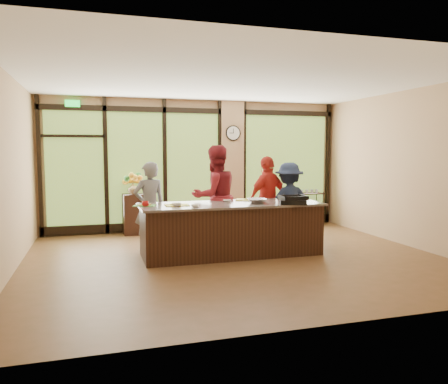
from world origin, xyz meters
TOP-DOWN VIEW (x-y plane):
  - floor at (0.00, 0.00)m, footprint 7.00×7.00m
  - ceiling at (0.00, 0.00)m, footprint 7.00×7.00m
  - back_wall at (0.00, 3.00)m, footprint 7.00×0.00m
  - left_wall at (-3.50, 0.00)m, footprint 0.00×6.00m
  - right_wall at (3.50, 0.00)m, footprint 0.00×6.00m
  - window_wall at (0.16, 2.95)m, footprint 6.90×0.12m
  - island_base at (0.00, 0.30)m, footprint 3.10×1.00m
  - countertop at (0.00, 0.30)m, footprint 3.20×1.10m
  - wall_clock at (0.85, 2.87)m, footprint 0.36×0.04m
  - cook_left at (-1.34, 1.08)m, footprint 0.67×0.52m
  - cook_midleft at (-0.11, 0.98)m, footprint 1.10×0.94m
  - cook_midright at (1.04, 1.15)m, footprint 1.10×0.80m
  - cook_right at (1.45, 1.04)m, footprint 1.07×0.66m
  - roasting_pan at (0.98, -0.12)m, footprint 0.53×0.47m
  - mixing_bowl at (0.44, 0.18)m, footprint 0.35×0.35m
  - cutting_board_left at (-1.50, 0.35)m, footprint 0.42×0.36m
  - cutting_board_center at (-0.97, 0.27)m, footprint 0.40×0.30m
  - cutting_board_right at (0.44, 0.67)m, footprint 0.53×0.47m
  - prep_bowl_near at (-1.00, 0.16)m, footprint 0.19×0.19m
  - prep_bowl_mid at (-0.73, -0.01)m, footprint 0.15×0.15m
  - prep_bowl_far at (-0.01, 0.51)m, footprint 0.19×0.19m
  - red_ramekin at (-1.50, 0.25)m, footprint 0.15×0.15m
  - flower_stand at (-1.49, 2.75)m, footprint 0.46×0.46m
  - flower_vase at (-1.49, 2.75)m, footprint 0.31×0.31m
  - bar_cart at (2.79, 2.75)m, footprint 0.65×0.38m

SIDE VIEW (x-z plane):
  - floor at x=0.00m, z-range 0.00..0.00m
  - island_base at x=0.00m, z-range 0.00..0.88m
  - flower_stand at x=-1.49m, z-range 0.00..0.89m
  - bar_cart at x=2.79m, z-range 0.09..0.97m
  - cook_right at x=1.45m, z-range 0.00..1.60m
  - cook_left at x=-1.34m, z-range 0.00..1.64m
  - cook_midright at x=1.04m, z-range 0.00..1.73m
  - countertop at x=0.00m, z-range 0.88..0.92m
  - cutting_board_left at x=-1.50m, z-range 0.92..0.93m
  - cutting_board_center at x=-0.97m, z-range 0.92..0.93m
  - cutting_board_right at x=0.44m, z-range 0.92..0.93m
  - prep_bowl_far at x=-0.01m, z-range 0.92..0.96m
  - prep_bowl_mid at x=-0.73m, z-range 0.92..0.96m
  - prep_bowl_near at x=-1.00m, z-range 0.92..0.97m
  - roasting_pan at x=0.98m, z-range 0.92..1.00m
  - mixing_bowl at x=0.44m, z-range 0.92..1.00m
  - red_ramekin at x=-1.50m, z-range 0.92..1.01m
  - cook_midleft at x=-0.11m, z-range 0.00..1.94m
  - flower_vase at x=-1.49m, z-range 0.89..1.14m
  - window_wall at x=0.16m, z-range -0.11..2.89m
  - back_wall at x=0.00m, z-range -2.00..5.00m
  - left_wall at x=-3.50m, z-range -1.50..4.50m
  - right_wall at x=3.50m, z-range -1.50..4.50m
  - wall_clock at x=0.85m, z-range 2.07..2.43m
  - ceiling at x=0.00m, z-range 3.00..3.00m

